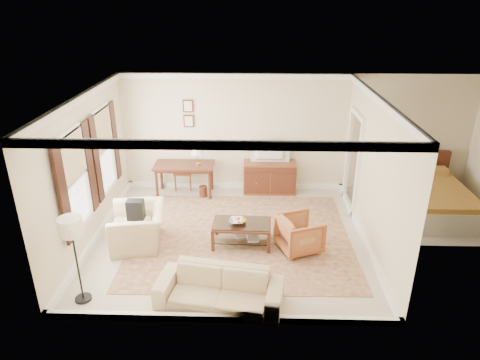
# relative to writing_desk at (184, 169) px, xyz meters

# --- Properties ---
(room_shell) EXTENTS (5.51, 5.01, 2.91)m
(room_shell) POSITION_rel_writing_desk_xyz_m (1.21, -2.04, 1.79)
(room_shell) COLOR beige
(room_shell) RESTS_ON ground
(annex_bedroom) EXTENTS (3.00, 2.70, 2.90)m
(annex_bedroom) POSITION_rel_writing_desk_xyz_m (5.70, -0.89, -0.34)
(annex_bedroom) COLOR beige
(annex_bedroom) RESTS_ON ground
(window_front) EXTENTS (0.12, 1.56, 1.80)m
(window_front) POSITION_rel_writing_desk_xyz_m (-1.49, -2.74, 0.87)
(window_front) COLOR #CCB284
(window_front) RESTS_ON room_shell
(window_rear) EXTENTS (0.12, 1.56, 1.80)m
(window_rear) POSITION_rel_writing_desk_xyz_m (-1.49, -1.14, 0.87)
(window_rear) COLOR #CCB284
(window_rear) RESTS_ON room_shell
(doorway) EXTENTS (0.10, 1.12, 2.25)m
(doorway) POSITION_rel_writing_desk_xyz_m (3.92, -0.54, 0.40)
(doorway) COLOR white
(doorway) RESTS_ON room_shell
(rug) EXTENTS (4.46, 3.84, 0.01)m
(rug) POSITION_rel_writing_desk_xyz_m (1.44, -2.01, -0.67)
(rug) COLOR maroon
(rug) RESTS_ON room_shell
(writing_desk) EXTENTS (1.44, 0.72, 0.79)m
(writing_desk) POSITION_rel_writing_desk_xyz_m (0.00, 0.00, 0.00)
(writing_desk) COLOR #4F2416
(writing_desk) RESTS_ON room_shell
(desk_chair) EXTENTS (0.49, 0.49, 1.05)m
(desk_chair) POSITION_rel_writing_desk_xyz_m (-0.08, 0.35, -0.15)
(desk_chair) COLOR brown
(desk_chair) RESTS_ON room_shell
(desk_lamp) EXTENTS (0.32, 0.32, 0.50)m
(desk_lamp) POSITION_rel_writing_desk_xyz_m (0.34, 0.00, 0.36)
(desk_lamp) COLOR silver
(desk_lamp) RESTS_ON writing_desk
(framed_prints) EXTENTS (0.25, 0.04, 0.68)m
(framed_prints) POSITION_rel_writing_desk_xyz_m (0.10, 0.43, 1.26)
(framed_prints) COLOR #4F2416
(framed_prints) RESTS_ON room_shell
(sideboard) EXTENTS (1.28, 0.49, 0.79)m
(sideboard) POSITION_rel_writing_desk_xyz_m (2.09, 0.18, -0.28)
(sideboard) COLOR brown
(sideboard) RESTS_ON room_shell
(tv) EXTENTS (0.91, 0.52, 0.12)m
(tv) POSITION_rel_writing_desk_xyz_m (2.09, 0.16, 0.57)
(tv) COLOR black
(tv) RESTS_ON sideboard
(coffee_table) EXTENTS (1.16, 0.70, 0.48)m
(coffee_table) POSITION_rel_writing_desk_xyz_m (1.47, -2.29, -0.31)
(coffee_table) COLOR #4F2416
(coffee_table) RESTS_ON room_shell
(fruit_bowl) EXTENTS (0.42, 0.42, 0.10)m
(fruit_bowl) POSITION_rel_writing_desk_xyz_m (1.37, -2.31, -0.15)
(fruit_bowl) COLOR silver
(fruit_bowl) RESTS_ON coffee_table
(book_a) EXTENTS (0.28, 0.10, 0.38)m
(book_a) POSITION_rel_writing_desk_xyz_m (1.32, -2.27, -0.49)
(book_a) COLOR brown
(book_a) RESTS_ON coffee_table
(book_b) EXTENTS (0.28, 0.03, 0.38)m
(book_b) POSITION_rel_writing_desk_xyz_m (1.59, -2.37, -0.50)
(book_b) COLOR brown
(book_b) RESTS_ON coffee_table
(striped_armchair) EXTENTS (0.92, 0.95, 0.77)m
(striped_armchair) POSITION_rel_writing_desk_xyz_m (2.58, -2.46, -0.29)
(striped_armchair) COLOR brown
(striped_armchair) RESTS_ON room_shell
(club_armchair) EXTENTS (0.94, 1.28, 1.02)m
(club_armchair) POSITION_rel_writing_desk_xyz_m (-0.57, -2.34, -0.17)
(club_armchair) COLOR tan
(club_armchair) RESTS_ON room_shell
(backpack) EXTENTS (0.33, 0.38, 0.40)m
(backpack) POSITION_rel_writing_desk_xyz_m (-0.60, -2.30, 0.08)
(backpack) COLOR black
(backpack) RESTS_ON club_armchair
(sofa) EXTENTS (2.06, 0.90, 0.78)m
(sofa) POSITION_rel_writing_desk_xyz_m (1.16, -4.09, -0.29)
(sofa) COLOR tan
(sofa) RESTS_ON room_shell
(floor_lamp) EXTENTS (0.37, 0.37, 1.51)m
(floor_lamp) POSITION_rel_writing_desk_xyz_m (-1.07, -4.07, 0.58)
(floor_lamp) COLOR black
(floor_lamp) RESTS_ON room_shell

